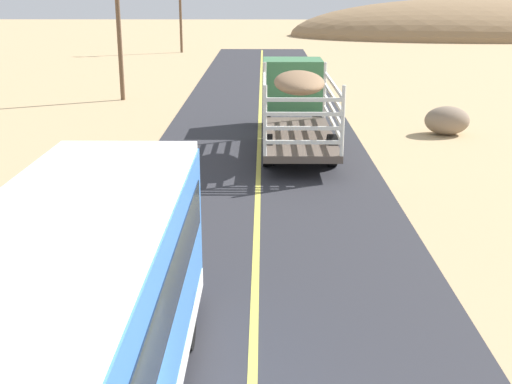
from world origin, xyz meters
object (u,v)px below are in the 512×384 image
(boulder_near_shoulder, at_px, (447,121))
(bus, at_px, (54,361))
(power_pole_mid, at_px, (119,25))
(power_pole_far, at_px, (180,5))
(livestock_truck, at_px, (295,94))

(boulder_near_shoulder, bearing_deg, bus, -116.23)
(bus, relative_size, power_pole_mid, 1.37)
(boulder_near_shoulder, bearing_deg, power_pole_mid, 150.57)
(power_pole_mid, height_order, power_pole_far, power_pole_far)
(bus, distance_m, boulder_near_shoulder, 22.66)
(bus, bearing_deg, boulder_near_shoulder, 63.77)
(livestock_truck, relative_size, power_pole_far, 1.23)
(boulder_near_shoulder, bearing_deg, livestock_truck, -174.26)
(bus, height_order, power_pole_far, power_pole_far)
(livestock_truck, bearing_deg, bus, -100.53)
(bus, distance_m, power_pole_mid, 29.42)
(livestock_truck, xyz_separation_m, boulder_near_shoulder, (6.35, 0.64, -1.20))
(power_pole_mid, bearing_deg, livestock_truck, -46.14)
(bus, bearing_deg, power_pole_mid, 100.21)
(livestock_truck, height_order, boulder_near_shoulder, livestock_truck)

